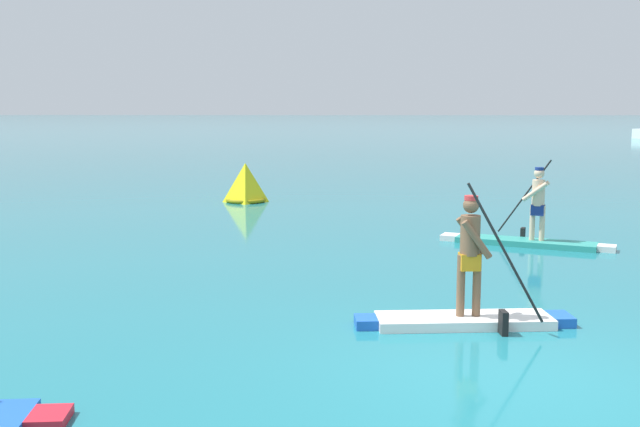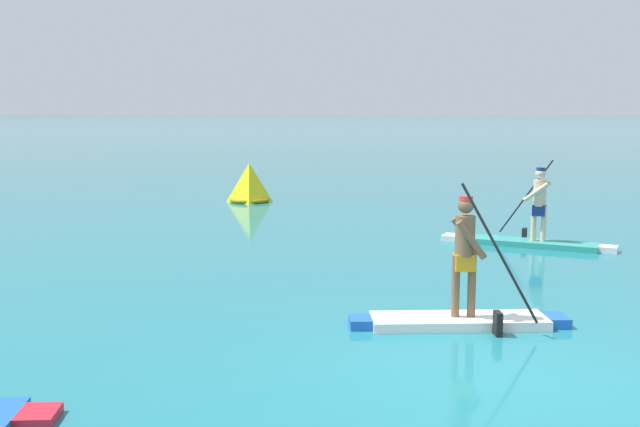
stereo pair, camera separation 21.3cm
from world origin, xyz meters
name	(u,v)px [view 1 (the left image)]	position (x,y,z in m)	size (l,w,h in m)	color
ground	(506,374)	(0.00, 0.00, 0.00)	(440.00, 440.00, 0.00)	#1E727F
paddleboarder_mid_center	(467,300)	(-0.14, 1.83, 0.34)	(2.92, 0.92, 1.97)	white
paddleboarder_far_right	(528,231)	(2.09, 7.72, 0.30)	(3.44, 1.76, 1.80)	teal
race_marker_buoy	(246,185)	(-4.71, 14.74, 0.52)	(1.22, 1.22, 1.18)	yellow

